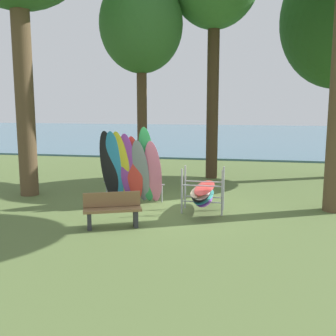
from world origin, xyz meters
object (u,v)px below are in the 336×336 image
park_bench (112,209)px  leaning_board_pile (130,168)px  board_storage_rack (203,192)px  tree_far_right_back (141,26)px

park_bench → leaning_board_pile: bearing=96.1°
leaning_board_pile → park_bench: leaning_board_pile is taller
leaning_board_pile → park_bench: bearing=-83.9°
leaning_board_pile → park_bench: size_ratio=1.62×
leaning_board_pile → park_bench: 2.56m
board_storage_rack → park_bench: size_ratio=1.47×
tree_far_right_back → board_storage_rack: 7.53m
leaning_board_pile → board_storage_rack: size_ratio=1.10×
tree_far_right_back → park_bench: 8.37m
tree_far_right_back → park_bench: tree_far_right_back is taller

